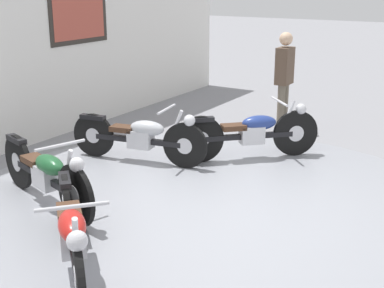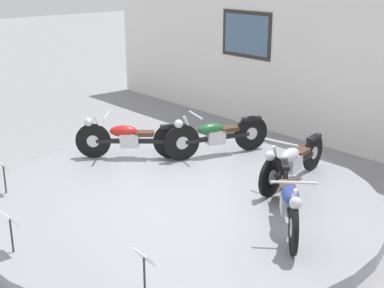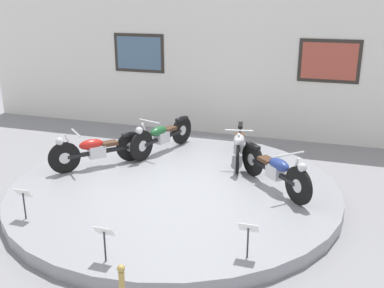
% 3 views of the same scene
% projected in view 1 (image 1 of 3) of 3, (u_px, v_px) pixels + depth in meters
% --- Properties ---
extents(ground_plane, '(60.00, 60.00, 0.00)m').
position_uv_depth(ground_plane, '(210.00, 227.00, 5.81)').
color(ground_plane, gray).
extents(display_platform, '(5.87, 5.87, 0.22)m').
position_uv_depth(display_platform, '(210.00, 217.00, 5.77)').
color(display_platform, gray).
rests_on(display_platform, ground_plane).
extents(motorcycle_red, '(1.37, 1.48, 0.78)m').
position_uv_depth(motorcycle_red, '(72.00, 233.00, 4.36)').
color(motorcycle_red, black).
rests_on(motorcycle_red, display_platform).
extents(motorcycle_green, '(0.73, 1.91, 0.80)m').
position_uv_depth(motorcycle_green, '(46.00, 173.00, 5.68)').
color(motorcycle_green, black).
rests_on(motorcycle_green, display_platform).
extents(motorcycle_silver, '(0.54, 1.93, 0.78)m').
position_uv_depth(motorcycle_silver, '(141.00, 136.00, 7.07)').
color(motorcycle_silver, black).
rests_on(motorcycle_silver, display_platform).
extents(motorcycle_blue, '(1.41, 1.47, 0.79)m').
position_uv_depth(motorcycle_blue, '(252.00, 131.00, 7.21)').
color(motorcycle_blue, black).
rests_on(motorcycle_blue, display_platform).
extents(visitor_standing, '(0.36, 0.23, 1.72)m').
position_uv_depth(visitor_standing, '(284.00, 76.00, 9.17)').
color(visitor_standing, '#6B6051').
rests_on(visitor_standing, ground_plane).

